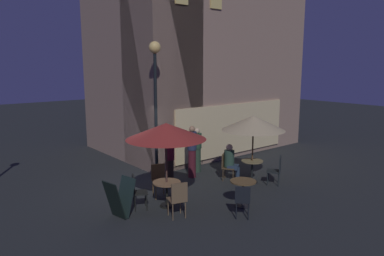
{
  "coord_description": "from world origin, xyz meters",
  "views": [
    {
      "loc": [
        -5.63,
        -9.35,
        3.91
      ],
      "look_at": [
        1.44,
        -0.67,
        1.93
      ],
      "focal_mm": 33.54,
      "sensor_mm": 36.0,
      "label": 1
    }
  ],
  "objects_px": {
    "cafe_chair_5": "(243,199)",
    "patron_standing_1": "(192,151)",
    "cafe_chair_0": "(226,165)",
    "cafe_chair_2": "(178,197)",
    "cafe_table_2": "(243,188)",
    "cafe_chair_3": "(159,177)",
    "cafe_table_0": "(252,167)",
    "patron_standing_2": "(170,161)",
    "cafe_chair_4": "(137,189)",
    "street_lamp_near_corner": "(155,79)",
    "menu_sandwich_board": "(120,198)",
    "patio_umbrella_1": "(166,131)",
    "patron_standing_3": "(197,150)",
    "patron_seated_0": "(231,160)",
    "cafe_chair_1": "(277,168)",
    "cafe_table_1": "(167,188)",
    "patio_umbrella_0": "(253,123)"
  },
  "relations": [
    {
      "from": "street_lamp_near_corner",
      "to": "cafe_chair_2",
      "type": "height_order",
      "value": "street_lamp_near_corner"
    },
    {
      "from": "cafe_table_1",
      "to": "patio_umbrella_1",
      "type": "xyz_separation_m",
      "value": [
        0.0,
        0.0,
        1.6
      ]
    },
    {
      "from": "cafe_table_2",
      "to": "cafe_chair_3",
      "type": "distance_m",
      "value": 2.54
    },
    {
      "from": "cafe_chair_1",
      "to": "cafe_chair_2",
      "type": "xyz_separation_m",
      "value": [
        -4.09,
        -0.05,
        0.02
      ]
    },
    {
      "from": "menu_sandwich_board",
      "to": "patron_standing_2",
      "type": "distance_m",
      "value": 2.67
    },
    {
      "from": "patio_umbrella_1",
      "to": "patron_standing_1",
      "type": "bearing_deg",
      "value": 35.94
    },
    {
      "from": "patron_standing_2",
      "to": "cafe_chair_1",
      "type": "bearing_deg",
      "value": 122.42
    },
    {
      "from": "cafe_chair_5",
      "to": "cafe_table_2",
      "type": "bearing_deg",
      "value": -0.0
    },
    {
      "from": "street_lamp_near_corner",
      "to": "cafe_table_2",
      "type": "bearing_deg",
      "value": -77.27
    },
    {
      "from": "cafe_table_2",
      "to": "patron_standing_1",
      "type": "distance_m",
      "value": 3.03
    },
    {
      "from": "cafe_chair_2",
      "to": "patio_umbrella_1",
      "type": "bearing_deg",
      "value": 0.0
    },
    {
      "from": "cafe_chair_0",
      "to": "cafe_chair_2",
      "type": "xyz_separation_m",
      "value": [
        -3.14,
        -1.44,
        0.03
      ]
    },
    {
      "from": "cafe_chair_3",
      "to": "patio_umbrella_0",
      "type": "bearing_deg",
      "value": 92.83
    },
    {
      "from": "cafe_chair_5",
      "to": "patron_standing_1",
      "type": "relative_size",
      "value": 0.48
    },
    {
      "from": "cafe_chair_4",
      "to": "patron_standing_1",
      "type": "distance_m",
      "value": 3.24
    },
    {
      "from": "cafe_chair_0",
      "to": "cafe_chair_4",
      "type": "bearing_deg",
      "value": -120.51
    },
    {
      "from": "cafe_table_0",
      "to": "cafe_chair_2",
      "type": "xyz_separation_m",
      "value": [
        -3.64,
        -0.72,
        0.03
      ]
    },
    {
      "from": "menu_sandwich_board",
      "to": "cafe_chair_2",
      "type": "relative_size",
      "value": 1.03
    },
    {
      "from": "cafe_chair_3",
      "to": "cafe_chair_5",
      "type": "xyz_separation_m",
      "value": [
        0.76,
        -2.69,
        -0.05
      ]
    },
    {
      "from": "cafe_chair_1",
      "to": "patron_standing_2",
      "type": "xyz_separation_m",
      "value": [
        -2.82,
        2.09,
        0.3
      ]
    },
    {
      "from": "patio_umbrella_1",
      "to": "cafe_table_0",
      "type": "bearing_deg",
      "value": -1.86
    },
    {
      "from": "patio_umbrella_1",
      "to": "cafe_chair_5",
      "type": "xyz_separation_m",
      "value": [
        1.04,
        -1.88,
        -1.6
      ]
    },
    {
      "from": "patio_umbrella_1",
      "to": "street_lamp_near_corner",
      "type": "bearing_deg",
      "value": 63.94
    },
    {
      "from": "menu_sandwich_board",
      "to": "cafe_chair_0",
      "type": "relative_size",
      "value": 1.07
    },
    {
      "from": "patio_umbrella_0",
      "to": "cafe_chair_3",
      "type": "relative_size",
      "value": 2.33
    },
    {
      "from": "patron_seated_0",
      "to": "patron_standing_2",
      "type": "height_order",
      "value": "patron_standing_2"
    },
    {
      "from": "cafe_chair_0",
      "to": "patron_standing_1",
      "type": "xyz_separation_m",
      "value": [
        -0.7,
        0.99,
        0.38
      ]
    },
    {
      "from": "cafe_chair_0",
      "to": "cafe_chair_2",
      "type": "height_order",
      "value": "cafe_chair_2"
    },
    {
      "from": "cafe_chair_3",
      "to": "patron_standing_2",
      "type": "bearing_deg",
      "value": 142.5
    },
    {
      "from": "street_lamp_near_corner",
      "to": "patron_standing_1",
      "type": "height_order",
      "value": "street_lamp_near_corner"
    },
    {
      "from": "patron_seated_0",
      "to": "patron_standing_1",
      "type": "height_order",
      "value": "patron_standing_1"
    },
    {
      "from": "cafe_table_0",
      "to": "cafe_chair_1",
      "type": "relative_size",
      "value": 0.79
    },
    {
      "from": "cafe_chair_1",
      "to": "patron_standing_1",
      "type": "distance_m",
      "value": 2.92
    },
    {
      "from": "cafe_table_0",
      "to": "cafe_table_2",
      "type": "bearing_deg",
      "value": -145.12
    },
    {
      "from": "patron_standing_1",
      "to": "cafe_table_0",
      "type": "bearing_deg",
      "value": 110.27
    },
    {
      "from": "patron_seated_0",
      "to": "patron_standing_3",
      "type": "distance_m",
      "value": 1.54
    },
    {
      "from": "cafe_chair_4",
      "to": "patron_standing_3",
      "type": "bearing_deg",
      "value": 49.81
    },
    {
      "from": "street_lamp_near_corner",
      "to": "cafe_chair_5",
      "type": "height_order",
      "value": "street_lamp_near_corner"
    },
    {
      "from": "cafe_chair_1",
      "to": "street_lamp_near_corner",
      "type": "bearing_deg",
      "value": 13.71
    },
    {
      "from": "street_lamp_near_corner",
      "to": "patron_standing_2",
      "type": "distance_m",
      "value": 2.65
    },
    {
      "from": "cafe_table_2",
      "to": "cafe_chair_3",
      "type": "bearing_deg",
      "value": 122.29
    },
    {
      "from": "patio_umbrella_0",
      "to": "patron_standing_2",
      "type": "bearing_deg",
      "value": 149.0
    },
    {
      "from": "cafe_chair_2",
      "to": "cafe_chair_4",
      "type": "relative_size",
      "value": 1.0
    },
    {
      "from": "cafe_table_0",
      "to": "patron_standing_2",
      "type": "height_order",
      "value": "patron_standing_2"
    },
    {
      "from": "menu_sandwich_board",
      "to": "patron_standing_3",
      "type": "distance_m",
      "value": 4.52
    },
    {
      "from": "cafe_chair_2",
      "to": "patron_standing_3",
      "type": "bearing_deg",
      "value": -31.05
    },
    {
      "from": "street_lamp_near_corner",
      "to": "menu_sandwich_board",
      "type": "distance_m",
      "value": 4.07
    },
    {
      "from": "patron_standing_3",
      "to": "cafe_table_2",
      "type": "bearing_deg",
      "value": 117.73
    },
    {
      "from": "cafe_table_2",
      "to": "patron_standing_2",
      "type": "relative_size",
      "value": 0.44
    },
    {
      "from": "cafe_table_2",
      "to": "cafe_chair_5",
      "type": "bearing_deg",
      "value": -137.86
    }
  ]
}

